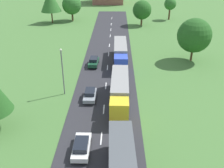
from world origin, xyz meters
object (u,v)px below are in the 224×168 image
object	(u,v)px
car_third	(90,95)
lamppost_second	(62,69)
truck_second	(120,91)
tree_lime	(142,10)
tree_pine	(50,0)
tree_maple	(170,4)
car_fourth	(94,62)
car_second	(82,146)
tree_ash	(72,5)
truck_third	(120,52)
tree_birch	(194,36)

from	to	relation	value
car_third	lamppost_second	size ratio (longest dim) A/B	0.53
truck_second	tree_lime	bearing A→B (deg)	81.49
tree_lime	truck_second	bearing A→B (deg)	-98.51
tree_pine	tree_lime	distance (m)	27.79
tree_maple	car_fourth	bearing A→B (deg)	-118.67
car_second	tree_maple	size ratio (longest dim) A/B	0.65
tree_maple	tree_ash	size ratio (longest dim) A/B	0.87
lamppost_second	tree_ash	world-z (taller)	tree_ash
lamppost_second	tree_lime	xyz separation A→B (m)	(15.52, 43.25, 0.34)
truck_third	car_fourth	distance (m)	5.73
car_third	tree_ash	size ratio (longest dim) A/B	0.50
car_fourth	tree_pine	size ratio (longest dim) A/B	0.42
truck_second	car_fourth	xyz separation A→B (m)	(-4.98, 14.27, -1.28)
truck_second	tree_maple	world-z (taller)	tree_maple
tree_birch	tree_maple	size ratio (longest dim) A/B	1.25
truck_third	car_second	bearing A→B (deg)	-99.58
tree_maple	tree_pine	size ratio (longest dim) A/B	0.67
tree_lime	lamppost_second	bearing A→B (deg)	-109.74
car_fourth	tree_pine	bearing A→B (deg)	114.66
lamppost_second	tree_birch	size ratio (longest dim) A/B	0.86
tree_ash	tree_lime	size ratio (longest dim) A/B	1.09
truck_second	tree_birch	xyz separation A→B (m)	(14.74, 17.27, 3.17)
car_third	lamppost_second	xyz separation A→B (m)	(-4.18, 1.59, 3.40)
car_fourth	tree_maple	xyz separation A→B (m)	(21.46, 39.26, 4.11)
tree_maple	tree_birch	bearing A→B (deg)	-92.75
tree_pine	tree_lime	bearing A→B (deg)	-5.25
tree_maple	tree_lime	distance (m)	12.23
truck_second	lamppost_second	world-z (taller)	lamppost_second
tree_maple	tree_pine	xyz separation A→B (m)	(-37.18, -5.02, 1.94)
truck_second	tree_pine	size ratio (longest dim) A/B	1.18
car_third	tree_birch	xyz separation A→B (m)	(19.21, 16.13, 4.50)
tree_pine	truck_second	bearing A→B (deg)	-66.90
car_third	car_second	bearing A→B (deg)	-89.20
car_third	tree_pine	bearing A→B (deg)	108.91
truck_second	car_third	world-z (taller)	truck_second
car_third	tree_lime	world-z (taller)	tree_lime
car_second	tree_birch	bearing A→B (deg)	55.73
truck_second	tree_maple	xyz separation A→B (m)	(16.48, 53.53, 2.82)
truck_third	lamppost_second	size ratio (longest dim) A/B	1.72
tree_birch	tree_lime	distance (m)	29.77
tree_lime	tree_pine	bearing A→B (deg)	174.75
car_fourth	tree_pine	world-z (taller)	tree_pine
truck_third	car_second	distance (m)	27.34
truck_third	tree_birch	xyz separation A→B (m)	(14.49, 1.01, 3.23)
car_fourth	tree_maple	bearing A→B (deg)	61.33
car_fourth	tree_pine	distance (m)	38.15
truck_third	lamppost_second	distance (m)	16.33
tree_pine	tree_ash	bearing A→B (deg)	28.52
truck_third	tree_maple	size ratio (longest dim) A/B	1.86
tree_ash	tree_lime	bearing A→B (deg)	-14.73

